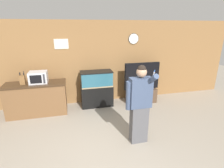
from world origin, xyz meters
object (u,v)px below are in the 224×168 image
object	(u,v)px
counter_island	(37,99)
aquarium_on_stand	(97,89)
microwave	(38,77)
tv_on_stand	(141,91)
knife_block	(22,80)
person_standing	(139,104)

from	to	relation	value
counter_island	aquarium_on_stand	distance (m)	1.75
microwave	aquarium_on_stand	world-z (taller)	microwave
counter_island	tv_on_stand	bearing A→B (deg)	0.86
knife_block	microwave	bearing A→B (deg)	4.94
tv_on_stand	aquarium_on_stand	bearing A→B (deg)	176.23
knife_block	tv_on_stand	bearing A→B (deg)	0.96
microwave	person_standing	world-z (taller)	person_standing
knife_block	counter_island	bearing A→B (deg)	2.09
aquarium_on_stand	tv_on_stand	bearing A→B (deg)	-3.77
tv_on_stand	knife_block	bearing A→B (deg)	-179.04
microwave	aquarium_on_stand	bearing A→B (deg)	4.23
knife_block	person_standing	bearing A→B (deg)	-35.76
counter_island	knife_block	distance (m)	0.65
counter_island	person_standing	bearing A→B (deg)	-39.22
counter_island	person_standing	distance (m)	3.02
counter_island	tv_on_stand	world-z (taller)	tv_on_stand
microwave	person_standing	distance (m)	2.93
microwave	person_standing	size ratio (longest dim) A/B	0.28
person_standing	tv_on_stand	bearing A→B (deg)	65.47
knife_block	person_standing	distance (m)	3.22
counter_island	microwave	world-z (taller)	microwave
aquarium_on_stand	person_standing	world-z (taller)	person_standing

